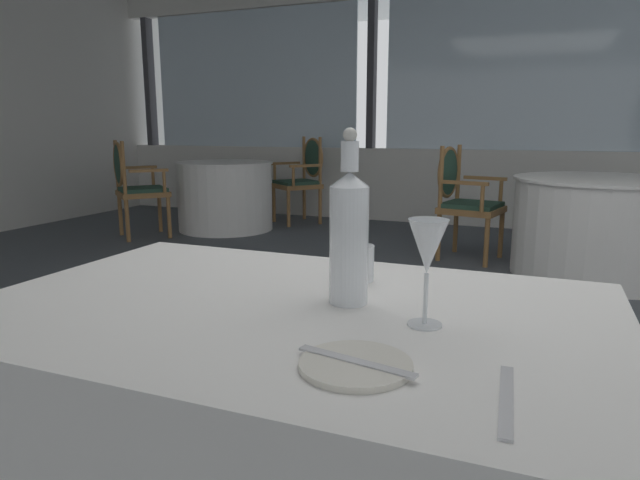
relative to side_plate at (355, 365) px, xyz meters
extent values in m
plane|color=#4C5156|center=(-0.10, 1.28, -0.74)|extent=(15.14, 15.14, 0.00)
cube|color=silver|center=(-0.10, 5.64, -0.31)|extent=(10.06, 0.12, 0.85)
cube|color=silver|center=(-3.25, 5.66, 0.95)|extent=(2.78, 0.02, 1.67)
cube|color=#333338|center=(-4.83, 5.64, 0.95)|extent=(0.08, 0.14, 1.67)
cube|color=silver|center=(-0.10, 5.66, 0.95)|extent=(2.78, 0.02, 1.67)
cube|color=#333338|center=(-1.67, 5.64, 0.95)|extent=(0.08, 0.14, 1.67)
cube|color=white|center=(-0.22, 0.24, -0.02)|extent=(1.31, 0.85, 0.02)
cube|color=white|center=(-0.22, 0.24, -0.38)|extent=(1.27, 0.82, 0.71)
cylinder|color=silver|center=(0.00, 0.00, 0.00)|extent=(0.17, 0.17, 0.01)
cube|color=silver|center=(0.00, 0.00, 0.01)|extent=(0.20, 0.06, 0.00)
cube|color=silver|center=(0.22, -0.02, 0.00)|extent=(0.03, 0.21, 0.00)
cylinder|color=white|center=(-0.11, 0.30, 0.12)|extent=(0.08, 0.08, 0.24)
cone|color=white|center=(-0.11, 0.30, 0.25)|extent=(0.08, 0.08, 0.03)
cylinder|color=white|center=(-0.11, 0.30, 0.30)|extent=(0.04, 0.04, 0.06)
sphere|color=silver|center=(-0.11, 0.30, 0.34)|extent=(0.03, 0.03, 0.03)
cylinder|color=white|center=(0.06, 0.22, 0.00)|extent=(0.06, 0.06, 0.00)
cylinder|color=white|center=(0.06, 0.22, 0.05)|extent=(0.01, 0.01, 0.10)
cone|color=white|center=(0.06, 0.22, 0.14)|extent=(0.07, 0.07, 0.10)
cylinder|color=white|center=(-0.15, 0.47, 0.04)|extent=(0.07, 0.07, 0.09)
cylinder|color=white|center=(0.66, 3.75, -0.02)|extent=(1.24, 1.24, 0.02)
cylinder|color=white|center=(0.66, 3.75, -0.38)|extent=(1.20, 1.20, 0.71)
cube|color=olive|center=(-0.28, 3.94, -0.32)|extent=(0.54, 0.54, 0.05)
cube|color=#284738|center=(-0.28, 3.94, -0.27)|extent=(0.50, 0.50, 0.04)
cylinder|color=olive|center=(-0.04, 4.10, -0.54)|extent=(0.04, 0.04, 0.39)
cylinder|color=olive|center=(-0.13, 3.71, -0.54)|extent=(0.04, 0.04, 0.39)
cylinder|color=olive|center=(-0.44, 4.18, -0.54)|extent=(0.04, 0.04, 0.39)
cylinder|color=olive|center=(-0.52, 3.79, -0.54)|extent=(0.04, 0.04, 0.39)
cylinder|color=olive|center=(-0.44, 4.18, -0.04)|extent=(0.04, 0.04, 0.50)
cylinder|color=olive|center=(-0.52, 3.79, -0.04)|extent=(0.04, 0.04, 0.50)
ellipsoid|color=#284738|center=(-0.49, 3.99, -0.02)|extent=(0.13, 0.39, 0.42)
torus|color=olive|center=(-0.49, 3.99, -0.02)|extent=(0.12, 0.43, 0.43)
cube|color=olive|center=(-0.21, 4.18, -0.07)|extent=(0.37, 0.11, 0.03)
cylinder|color=olive|center=(-0.07, 4.15, -0.18)|extent=(0.03, 0.03, 0.22)
cube|color=olive|center=(-0.31, 3.69, -0.07)|extent=(0.37, 0.11, 0.03)
cylinder|color=olive|center=(-0.17, 3.67, -0.18)|extent=(0.03, 0.03, 0.22)
cylinder|color=white|center=(-2.92, 4.39, -0.02)|extent=(1.04, 1.04, 0.02)
cylinder|color=white|center=(-2.92, 4.39, -0.38)|extent=(1.01, 1.01, 0.71)
cube|color=olive|center=(-2.38, 5.05, -0.30)|extent=(0.65, 0.65, 0.05)
cube|color=#284738|center=(-2.38, 5.05, -0.26)|extent=(0.60, 0.60, 0.04)
cylinder|color=olive|center=(-2.35, 4.77, -0.53)|extent=(0.04, 0.04, 0.41)
cylinder|color=olive|center=(-2.66, 5.02, -0.53)|extent=(0.04, 0.04, 0.41)
cylinder|color=olive|center=(-2.09, 5.08, -0.53)|extent=(0.04, 0.04, 0.41)
cylinder|color=olive|center=(-2.40, 5.33, -0.53)|extent=(0.04, 0.04, 0.41)
cylinder|color=olive|center=(-2.09, 5.08, -0.02)|extent=(0.04, 0.04, 0.53)
cylinder|color=olive|center=(-2.40, 5.33, -0.02)|extent=(0.04, 0.04, 0.53)
ellipsoid|color=#284738|center=(-2.24, 5.22, 0.01)|extent=(0.33, 0.29, 0.44)
torus|color=olive|center=(-2.24, 5.22, 0.01)|extent=(0.37, 0.31, 0.46)
cube|color=olive|center=(-2.19, 4.88, -0.06)|extent=(0.26, 0.31, 0.03)
cylinder|color=olive|center=(-2.28, 4.77, -0.17)|extent=(0.03, 0.03, 0.22)
cube|color=olive|center=(-2.58, 5.20, -0.06)|extent=(0.26, 0.31, 0.03)
cylinder|color=olive|center=(-2.67, 5.09, -0.17)|extent=(0.03, 0.03, 0.22)
cube|color=olive|center=(-3.47, 3.72, -0.30)|extent=(0.65, 0.65, 0.05)
cube|color=#284738|center=(-3.47, 3.72, -0.25)|extent=(0.60, 0.60, 0.04)
cylinder|color=olive|center=(-3.50, 4.01, -0.53)|extent=(0.04, 0.04, 0.42)
cylinder|color=olive|center=(-3.19, 3.75, -0.53)|extent=(0.04, 0.04, 0.42)
cylinder|color=olive|center=(-3.75, 3.70, -0.53)|extent=(0.04, 0.04, 0.42)
cylinder|color=olive|center=(-3.44, 3.44, -0.53)|extent=(0.04, 0.04, 0.42)
cylinder|color=olive|center=(-3.75, 3.70, -0.02)|extent=(0.04, 0.04, 0.50)
cylinder|color=olive|center=(-3.44, 3.44, -0.02)|extent=(0.04, 0.04, 0.50)
ellipsoid|color=#284738|center=(-3.61, 3.56, 0.00)|extent=(0.33, 0.29, 0.42)
torus|color=olive|center=(-3.61, 3.56, 0.00)|extent=(0.35, 0.30, 0.43)
cube|color=olive|center=(-3.65, 3.90, -0.05)|extent=(0.26, 0.31, 0.03)
cylinder|color=olive|center=(-3.56, 4.01, -0.16)|extent=(0.03, 0.03, 0.22)
cube|color=olive|center=(-3.26, 3.58, -0.05)|extent=(0.26, 0.31, 0.03)
cylinder|color=olive|center=(-3.17, 3.69, -0.16)|extent=(0.03, 0.03, 0.22)
camera|label=1|loc=(0.24, -0.75, 0.35)|focal=31.05mm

